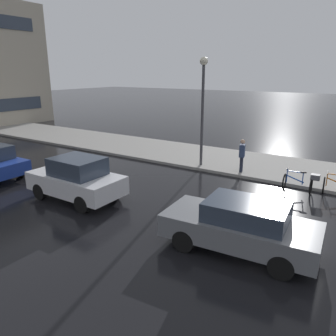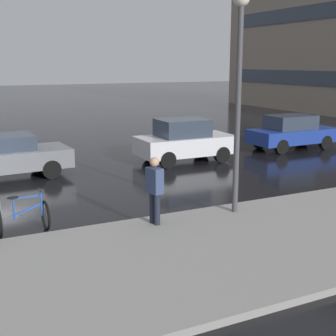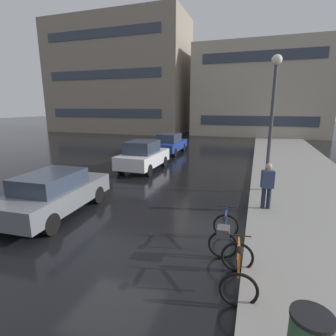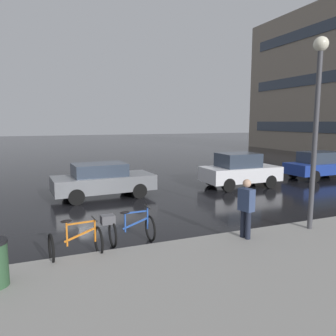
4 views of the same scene
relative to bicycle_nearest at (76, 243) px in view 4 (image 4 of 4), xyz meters
name	(u,v)px [view 4 (image 4 of 4)]	position (x,y,z in m)	size (l,w,h in m)	color
ground_plane	(96,215)	(-3.54, 1.08, -0.40)	(140.00, 140.00, 0.00)	black
bicycle_nearest	(76,243)	(0.00, 0.00, 0.00)	(0.82, 1.22, 0.99)	black
bicycle_second	(126,227)	(-0.44, 1.34, 0.08)	(0.76, 1.38, 0.98)	black
car_grey	(103,180)	(-6.12, 1.83, 0.36)	(2.06, 4.31, 1.48)	slate
car_white	(240,170)	(-5.88, 8.56, 0.43)	(1.86, 3.82, 1.69)	silver
car_blue	(320,165)	(-6.16, 14.18, 0.38)	(1.75, 4.07, 1.54)	navy
pedestrian	(246,207)	(0.61, 4.32, 0.58)	(0.44, 0.32, 1.73)	#1E2333
streetlamp	(317,107)	(0.66, 6.52, 3.22)	(0.40, 0.40, 5.49)	#424247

